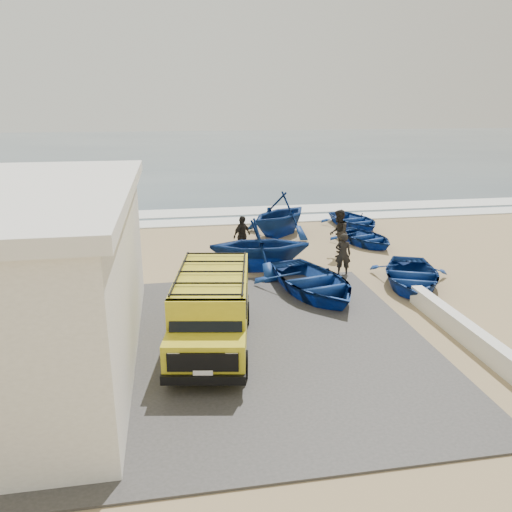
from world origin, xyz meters
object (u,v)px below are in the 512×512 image
van (212,307)px  boat_far_right (354,220)px  parapet (470,336)px  fisherman_middle (338,233)px  boat_near_left (313,282)px  boat_mid_right (365,237)px  fisherman_back (242,236)px  boat_mid_left (260,245)px  fisherman_front (343,254)px  boat_far_left (280,214)px  boat_near_right (411,275)px

van → boat_far_right: van is taller
parapet → fisherman_middle: (-0.81, 8.18, 0.69)m
boat_near_left → boat_mid_right: boat_near_left is taller
fisherman_middle → fisherman_back: fisherman_middle is taller
parapet → boat_mid_left: size_ratio=1.61×
van → boat_mid_left: bearing=78.1°
boat_near_left → fisherman_back: fisherman_back is taller
boat_mid_left → fisherman_front: size_ratio=2.38×
boat_mid_left → fisherman_front: 3.07m
boat_mid_right → boat_far_left: boat_far_left is taller
van → boat_far_left: size_ratio=1.25×
boat_near_left → fisherman_middle: bearing=48.2°
boat_mid_left → boat_far_right: bearing=-41.7°
fisherman_front → fisherman_middle: size_ratio=0.82×
boat_mid_right → fisherman_back: (-5.59, -0.64, 0.49)m
boat_far_left → fisherman_middle: size_ratio=2.02×
parapet → van: bearing=170.0°
boat_near_right → boat_far_right: size_ratio=1.09×
fisherman_back → fisherman_middle: bearing=-51.3°
boat_mid_right → boat_near_right: bearing=-112.2°
parapet → boat_far_left: boat_far_left is taller
boat_near_left → parapet: bearing=-67.1°
parapet → boat_far_left: 12.16m
fisherman_back → boat_far_left: bearing=12.6°
boat_near_right → boat_near_left: bearing=-155.8°
parapet → boat_far_right: size_ratio=1.70×
fisherman_middle → fisherman_back: 3.93m
boat_mid_left → fisherman_front: bearing=-106.6°
boat_mid_right → boat_near_left: bearing=-143.6°
fisherman_middle → fisherman_back: bearing=-74.9°
boat_near_left → fisherman_middle: 4.60m
parapet → fisherman_middle: size_ratio=3.12×
boat_mid_right → fisherman_front: 4.38m
parapet → fisherman_front: bearing=103.4°
parapet → boat_mid_right: size_ratio=1.88×
van → boat_near_left: size_ratio=1.13×
fisherman_front → boat_mid_left: bearing=-6.0°
fisherman_back → boat_far_right: bearing=-9.1°
parapet → boat_mid_left: (-4.28, 6.97, 0.71)m
boat_far_left → fisherman_back: bearing=-80.9°
fisherman_middle → boat_near_left: bearing=-2.7°
boat_far_left → fisherman_back: size_ratio=2.35×
boat_far_left → boat_mid_right: bearing=11.6°
parapet → van: size_ratio=1.24×
boat_near_right → fisherman_middle: bearing=130.6°
parapet → boat_mid_right: bearing=84.5°
parapet → fisherman_front: fisherman_front is taller
van → boat_mid_right: size_ratio=1.51×
boat_mid_left → boat_far_left: (1.86, 4.92, 0.04)m
parapet → boat_mid_right: boat_mid_right is taller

